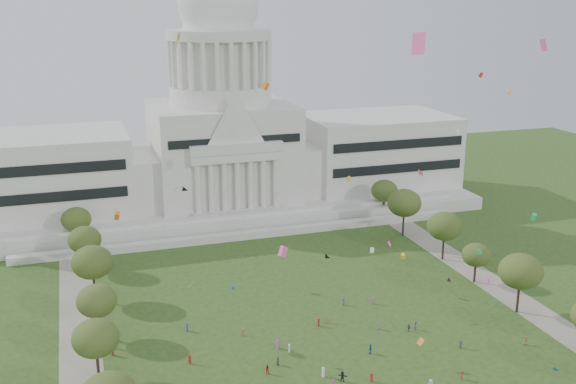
{
  "coord_description": "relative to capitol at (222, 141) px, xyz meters",
  "views": [
    {
      "loc": [
        -45.84,
        -95.71,
        66.59
      ],
      "look_at": [
        0.0,
        45.0,
        24.0
      ],
      "focal_mm": 42.0,
      "sensor_mm": 36.0,
      "label": 1
    }
  ],
  "objects": [
    {
      "name": "capitol",
      "position": [
        0.0,
        0.0,
        0.0
      ],
      "size": [
        160.0,
        64.5,
        91.3
      ],
      "color": "silver",
      "rests_on": "ground"
    },
    {
      "name": "path_left",
      "position": [
        -48.0,
        -83.59,
        -22.28
      ],
      "size": [
        8.0,
        160.0,
        0.04
      ],
      "primitive_type": "cube",
      "color": "gray",
      "rests_on": "ground"
    },
    {
      "name": "path_right",
      "position": [
        48.0,
        -83.59,
        -22.28
      ],
      "size": [
        8.0,
        160.0,
        0.04
      ],
      "primitive_type": "cube",
      "color": "gray",
      "rests_on": "ground"
    },
    {
      "name": "row_tree_l_2",
      "position": [
        -45.04,
        -96.29,
        -13.79
      ],
      "size": [
        8.42,
        8.42,
        11.97
      ],
      "color": "black",
      "rests_on": "ground"
    },
    {
      "name": "row_tree_r_2",
      "position": [
        44.17,
        -96.15,
        -12.64
      ],
      "size": [
        9.55,
        9.55,
        13.58
      ],
      "color": "black",
      "rests_on": "ground"
    },
    {
      "name": "row_tree_l_3",
      "position": [
        -44.09,
        -79.67,
        -14.09
      ],
      "size": [
        8.12,
        8.12,
        11.55
      ],
      "color": "black",
      "rests_on": "ground"
    },
    {
      "name": "row_tree_r_3",
      "position": [
        44.4,
        -79.1,
        -15.21
      ],
      "size": [
        7.01,
        7.01,
        9.98
      ],
      "color": "black",
      "rests_on": "ground"
    },
    {
      "name": "row_tree_l_4",
      "position": [
        -44.08,
        -61.17,
        -12.9
      ],
      "size": [
        9.29,
        9.29,
        13.21
      ],
      "color": "black",
      "rests_on": "ground"
    },
    {
      "name": "row_tree_r_4",
      "position": [
        44.76,
        -63.55,
        -13.01
      ],
      "size": [
        9.19,
        9.19,
        13.06
      ],
      "color": "black",
      "rests_on": "ground"
    },
    {
      "name": "row_tree_l_5",
      "position": [
        -45.22,
        -42.58,
        -13.88
      ],
      "size": [
        8.33,
        8.33,
        11.85
      ],
      "color": "black",
      "rests_on": "ground"
    },
    {
      "name": "row_tree_r_5",
      "position": [
        43.49,
        -43.4,
        -12.37
      ],
      "size": [
        9.82,
        9.82,
        13.96
      ],
      "color": "black",
      "rests_on": "ground"
    },
    {
      "name": "row_tree_l_6",
      "position": [
        -46.87,
        -24.45,
        -14.02
      ],
      "size": [
        8.19,
        8.19,
        11.64
      ],
      "color": "black",
      "rests_on": "ground"
    },
    {
      "name": "row_tree_r_6",
      "position": [
        45.96,
        -25.46,
        -13.79
      ],
      "size": [
        8.42,
        8.42,
        11.97
      ],
      "color": "black",
      "rests_on": "ground"
    },
    {
      "name": "person_0",
      "position": [
        36.66,
        -109.05,
        -21.34
      ],
      "size": [
        0.93,
        1.1,
        1.91
      ],
      "primitive_type": "imported",
      "rotation": [
        0.0,
        0.0,
        5.13
      ],
      "color": "olive",
      "rests_on": "ground"
    },
    {
      "name": "person_2",
      "position": [
        18.99,
        -96.58,
        -21.4
      ],
      "size": [
        1.0,
        0.98,
        1.78
      ],
      "primitive_type": "imported",
      "rotation": [
        0.0,
        0.0,
        0.74
      ],
      "color": "#994C8C",
      "rests_on": "ground"
    },
    {
      "name": "person_3",
      "position": [
        10.78,
        -117.23,
        -21.38
      ],
      "size": [
        1.2,
        1.31,
        1.83
      ],
      "primitive_type": "imported",
      "rotation": [
        0.0,
        0.0,
        5.36
      ],
      "color": "silver",
      "rests_on": "ground"
    },
    {
      "name": "person_4",
      "position": [
        5.78,
        -102.66,
        -21.29
      ],
      "size": [
        0.92,
        1.3,
        2.01
      ],
      "primitive_type": "imported",
      "rotation": [
        0.0,
        0.0,
        4.45
      ],
      "color": "navy",
      "rests_on": "ground"
    },
    {
      "name": "person_5",
      "position": [
        -3.24,
        -110.23,
        -21.27
      ],
      "size": [
        1.96,
        1.74,
        2.04
      ],
      "primitive_type": "imported",
      "rotation": [
        0.0,
        0.0,
        2.5
      ],
      "color": "#26262B",
      "rests_on": "ground"
    },
    {
      "name": "person_8",
      "position": [
        -15.41,
        -103.43,
        -21.38
      ],
      "size": [
        1.01,
        0.79,
        1.83
      ],
      "primitive_type": "imported",
      "rotation": [
        0.0,
        0.0,
        2.84
      ],
      "color": "#B21E1E",
      "rests_on": "ground"
    },
    {
      "name": "person_9",
      "position": [
        17.71,
        -116.37,
        -21.4
      ],
      "size": [
        1.07,
        1.3,
        1.78
      ],
      "primitive_type": "imported",
      "rotation": [
        0.0,
        0.0,
        1.08
      ],
      "color": "#B21E1E",
      "rests_on": "ground"
    },
    {
      "name": "person_10",
      "position": [
        17.26,
        -96.8,
        -21.46
      ],
      "size": [
        0.77,
        1.08,
        1.66
      ],
      "primitive_type": "imported",
      "rotation": [
        0.0,
        0.0,
        1.83
      ],
      "color": "#4C4C51",
      "rests_on": "ground"
    },
    {
      "name": "distant_crowd",
      "position": [
        -16.16,
        -98.74,
        -21.41
      ],
      "size": [
        66.24,
        34.34,
        1.94
      ],
      "color": "#994C8C",
      "rests_on": "ground"
    },
    {
      "name": "kite_swarm",
      "position": [
        -1.86,
        -105.65,
        6.59
      ],
      "size": [
        83.81,
        105.21,
        59.75
      ],
      "color": "white",
      "rests_on": "ground"
    }
  ]
}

